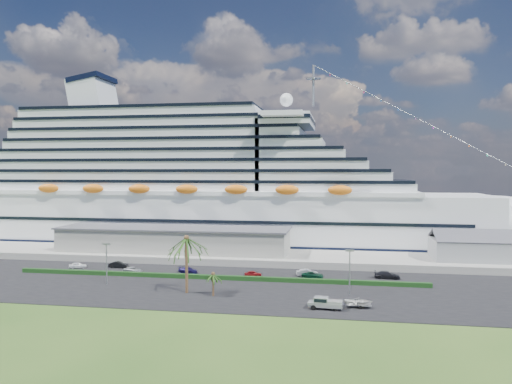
% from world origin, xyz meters
% --- Properties ---
extents(ground, '(420.00, 420.00, 0.00)m').
position_xyz_m(ground, '(0.00, 0.00, 0.00)').
color(ground, '#2B4D19').
rests_on(ground, ground).
extents(asphalt_lot, '(140.00, 38.00, 0.12)m').
position_xyz_m(asphalt_lot, '(0.00, 11.00, 0.06)').
color(asphalt_lot, black).
rests_on(asphalt_lot, ground).
extents(wharf, '(240.00, 20.00, 1.80)m').
position_xyz_m(wharf, '(0.00, 40.00, 0.90)').
color(wharf, gray).
rests_on(wharf, ground).
extents(water, '(420.00, 160.00, 0.02)m').
position_xyz_m(water, '(0.00, 130.00, 0.01)').
color(water, black).
rests_on(water, ground).
extents(cruise_ship, '(191.00, 38.00, 54.00)m').
position_xyz_m(cruise_ship, '(-21.53, 64.00, 16.69)').
color(cruise_ship, silver).
rests_on(cruise_ship, ground).
extents(terminal_building, '(61.00, 15.00, 6.30)m').
position_xyz_m(terminal_building, '(-25.00, 40.00, 5.01)').
color(terminal_building, gray).
rests_on(terminal_building, wharf).
extents(port_shed, '(24.00, 12.31, 7.37)m').
position_xyz_m(port_shed, '(52.00, 40.00, 4.40)').
color(port_shed, gray).
rests_on(port_shed, wharf).
extents(hedge, '(88.00, 1.10, 0.90)m').
position_xyz_m(hedge, '(-8.00, 16.00, 0.57)').
color(hedge, black).
rests_on(hedge, asphalt_lot).
extents(lamp_post_left, '(1.60, 0.35, 8.27)m').
position_xyz_m(lamp_post_left, '(-28.00, 8.00, 5.34)').
color(lamp_post_left, gray).
rests_on(lamp_post_left, asphalt_lot).
extents(lamp_post_right, '(1.60, 0.35, 8.27)m').
position_xyz_m(lamp_post_right, '(20.00, 8.00, 5.34)').
color(lamp_post_right, gray).
rests_on(lamp_post_right, asphalt_lot).
extents(palm_tall, '(8.82, 8.82, 11.13)m').
position_xyz_m(palm_tall, '(-10.00, 4.00, 9.20)').
color(palm_tall, '#47301E').
rests_on(palm_tall, ground).
extents(palm_short, '(3.53, 3.53, 4.56)m').
position_xyz_m(palm_short, '(-4.50, 2.50, 3.67)').
color(palm_short, '#47301E').
rests_on(palm_short, ground).
extents(parked_car_0, '(4.29, 3.06, 1.36)m').
position_xyz_m(parked_car_0, '(-42.32, 22.22, 0.80)').
color(parked_car_0, white).
rests_on(parked_car_0, asphalt_lot).
extents(parked_car_1, '(4.58, 1.86, 1.48)m').
position_xyz_m(parked_car_1, '(-33.10, 24.17, 0.86)').
color(parked_car_1, black).
rests_on(parked_car_1, asphalt_lot).
extents(parked_car_2, '(4.86, 3.06, 1.25)m').
position_xyz_m(parked_car_2, '(-27.37, 19.48, 0.75)').
color(parked_car_2, '#93969B').
rests_on(parked_car_2, asphalt_lot).
extents(parked_car_3, '(4.84, 2.92, 1.31)m').
position_xyz_m(parked_car_3, '(-15.16, 21.22, 0.78)').
color(parked_car_3, '#1B154B').
rests_on(parked_car_3, asphalt_lot).
extents(parked_car_4, '(3.97, 2.22, 1.28)m').
position_xyz_m(parked_car_4, '(-0.25, 20.03, 0.76)').
color(parked_car_4, maroon).
rests_on(parked_car_4, asphalt_lot).
extents(parked_car_5, '(4.84, 2.34, 1.53)m').
position_xyz_m(parked_car_5, '(11.24, 22.34, 0.88)').
color(parked_car_5, '#A1A2A7').
rests_on(parked_car_5, asphalt_lot).
extents(parked_car_6, '(4.99, 3.04, 1.29)m').
position_xyz_m(parked_car_6, '(12.51, 20.89, 0.77)').
color(parked_car_6, '#0E3926').
rests_on(parked_car_6, asphalt_lot).
extents(parked_car_7, '(5.53, 2.66, 1.56)m').
position_xyz_m(parked_car_7, '(28.03, 22.93, 0.90)').
color(parked_car_7, black).
rests_on(parked_car_7, asphalt_lot).
extents(pickup_truck, '(5.76, 2.51, 1.98)m').
position_xyz_m(pickup_truck, '(15.83, -2.75, 1.21)').
color(pickup_truck, black).
rests_on(pickup_truck, asphalt_lot).
extents(boat_trailer, '(5.28, 3.35, 1.53)m').
position_xyz_m(boat_trailer, '(21.31, -1.01, 1.13)').
color(boat_trailer, gray).
rests_on(boat_trailer, asphalt_lot).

